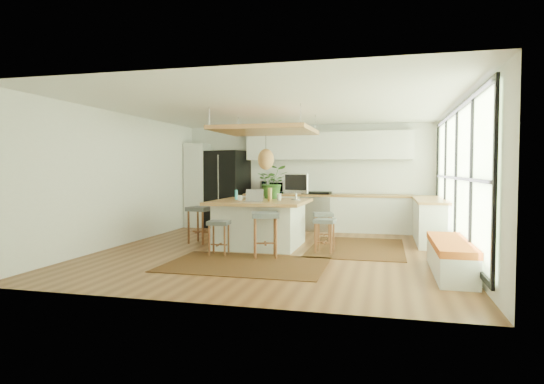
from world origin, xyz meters
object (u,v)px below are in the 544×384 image
(microwave, at_px, (272,186))
(island, at_px, (261,223))
(stool_right_front, at_px, (325,234))
(laptop, at_px, (253,196))
(fridge, at_px, (227,193))
(monitor, at_px, (296,187))
(stool_near_right, at_px, (265,237))
(stool_left_side, at_px, (200,226))
(island_plant, at_px, (273,186))
(stool_near_left, at_px, (219,236))
(stool_right_back, at_px, (323,227))

(microwave, bearing_deg, island, -102.68)
(island, bearing_deg, stool_right_front, -18.37)
(laptop, bearing_deg, fridge, 115.54)
(fridge, relative_size, monitor, 3.50)
(stool_near_right, xyz_separation_m, microwave, (-0.81, 3.76, 0.77))
(stool_near_right, distance_m, laptop, 0.99)
(stool_right_front, height_order, stool_left_side, stool_left_side)
(island_plant, bearing_deg, monitor, -27.01)
(stool_left_side, relative_size, monitor, 1.31)
(microwave, bearing_deg, stool_near_left, -112.29)
(laptop, bearing_deg, stool_left_side, 154.07)
(island, relative_size, stool_right_front, 2.93)
(fridge, bearing_deg, monitor, -32.38)
(laptop, relative_size, microwave, 0.61)
(stool_right_back, bearing_deg, stool_right_front, -80.77)
(stool_near_left, relative_size, stool_near_right, 0.79)
(fridge, xyz_separation_m, stool_near_left, (1.21, -3.84, -0.57))
(stool_right_back, bearing_deg, monitor, -154.13)
(stool_right_front, distance_m, stool_right_back, 1.02)
(fridge, height_order, microwave, fridge)
(stool_near_right, relative_size, island_plant, 1.12)
(fridge, relative_size, laptop, 5.56)
(stool_near_left, height_order, microwave, microwave)
(stool_right_back, bearing_deg, island_plant, 178.53)
(island, xyz_separation_m, island_plant, (0.11, 0.58, 0.74))
(island, distance_m, stool_right_back, 1.32)
(stool_near_right, bearing_deg, island_plant, 99.32)
(island, xyz_separation_m, stool_near_right, (0.39, -1.11, -0.11))
(laptop, xyz_separation_m, monitor, (0.67, 0.82, 0.14))
(stool_left_side, bearing_deg, stool_right_back, 10.70)
(stool_left_side, distance_m, microwave, 2.85)
(laptop, bearing_deg, stool_near_right, -57.84)
(stool_near_left, distance_m, microwave, 3.88)
(stool_right_back, height_order, monitor, monitor)
(monitor, bearing_deg, stool_near_left, -103.30)
(island_plant, bearing_deg, stool_right_back, -1.47)
(laptop, distance_m, island_plant, 1.12)
(stool_near_left, bearing_deg, stool_near_right, 2.67)
(stool_right_back, height_order, stool_left_side, stool_left_side)
(fridge, relative_size, stool_near_right, 2.57)
(island, distance_m, microwave, 2.77)
(stool_near_left, distance_m, stool_left_side, 1.51)
(island, relative_size, microwave, 3.06)
(fridge, height_order, laptop, fridge)
(island, xyz_separation_m, stool_right_front, (1.36, -0.45, -0.11))
(fridge, distance_m, stool_left_side, 2.69)
(fridge, xyz_separation_m, stool_left_side, (0.33, -2.61, -0.57))
(stool_near_left, relative_size, island_plant, 0.89)
(stool_near_left, height_order, stool_right_back, stool_right_back)
(stool_left_side, distance_m, monitor, 2.19)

